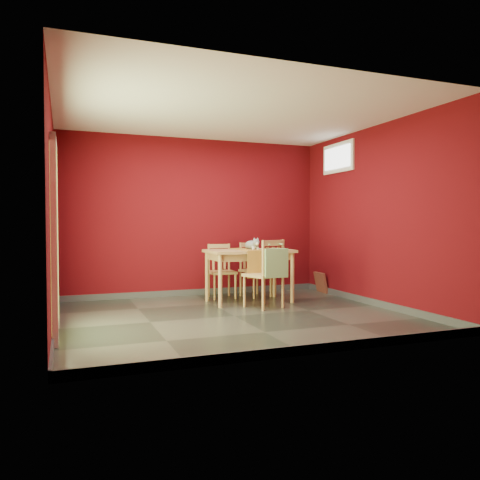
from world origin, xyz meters
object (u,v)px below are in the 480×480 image
object	(u,v)px
chair_far_right	(254,269)
chair_near	(266,273)
tote_bag	(276,263)
picture_frame	(321,282)
chair_far_left	(221,270)
dining_table	(249,256)
cat	(252,243)

from	to	relation	value
chair_far_right	chair_near	world-z (taller)	chair_near
chair_far_right	tote_bag	world-z (taller)	tote_bag
tote_bag	picture_frame	distance (m)	2.03
chair_far_left	picture_frame	size ratio (longest dim) A/B	2.43
chair_near	chair_far_left	bearing A→B (deg)	104.97
picture_frame	chair_far_left	bearing A→B (deg)	177.29
dining_table	chair_near	bearing A→B (deg)	-86.39
chair_near	picture_frame	xyz separation A→B (m)	(1.55, 1.06, -0.33)
tote_bag	cat	bearing A→B (deg)	91.76
chair_far_left	tote_bag	distance (m)	1.43
cat	picture_frame	size ratio (longest dim) A/B	1.09
dining_table	cat	bearing A→B (deg)	34.93
dining_table	chair_far_right	bearing A→B (deg)	60.53
chair_near	picture_frame	distance (m)	1.90
cat	picture_frame	world-z (taller)	cat
dining_table	tote_bag	world-z (taller)	tote_bag
tote_bag	cat	xyz separation A→B (m)	(-0.03, 0.83, 0.25)
chair_far_left	cat	xyz separation A→B (m)	(0.33, -0.54, 0.47)
chair_far_left	cat	distance (m)	0.79
chair_far_left	picture_frame	bearing A→B (deg)	-2.71
cat	chair_near	bearing A→B (deg)	-106.28
chair_near	chair_far_right	bearing A→B (deg)	76.18
chair_far_left	chair_near	bearing A→B (deg)	-75.03
tote_bag	picture_frame	xyz separation A→B (m)	(1.50, 1.28, -0.50)
picture_frame	chair_far_right	bearing A→B (deg)	177.62
dining_table	picture_frame	world-z (taller)	dining_table
chair_far_left	chair_far_right	xyz separation A→B (m)	(0.58, -0.03, 0.01)
chair_far_left	chair_far_right	distance (m)	0.58
chair_far_right	chair_near	distance (m)	1.15
tote_bag	cat	size ratio (longest dim) A/B	1.20
chair_near	tote_bag	size ratio (longest dim) A/B	2.08
chair_near	picture_frame	world-z (taller)	chair_near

